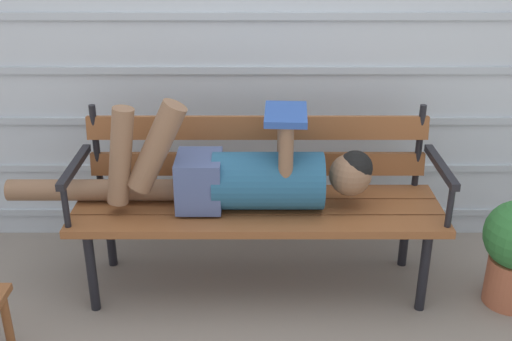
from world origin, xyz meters
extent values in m
plane|color=gray|center=(0.00, 0.00, 0.00)|extent=(12.00, 12.00, 0.00)
cube|color=#B2BCC6|center=(0.00, 0.60, 1.19)|extent=(4.40, 0.06, 2.39)
cube|color=#A3ADB7|center=(0.00, 0.57, 0.13)|extent=(4.40, 0.02, 0.04)
cube|color=#A3ADB7|center=(0.00, 0.57, 0.40)|extent=(4.40, 0.02, 0.04)
cube|color=#A3ADB7|center=(0.00, 0.57, 0.66)|extent=(4.40, 0.02, 0.04)
cube|color=#A3ADB7|center=(0.00, 0.57, 0.93)|extent=(4.40, 0.02, 0.04)
cube|color=#A3ADB7|center=(0.00, 0.57, 1.19)|extent=(4.40, 0.02, 0.04)
cube|color=brown|center=(0.00, -0.09, 0.41)|extent=(1.67, 0.15, 0.04)
cube|color=brown|center=(0.00, 0.07, 0.41)|extent=(1.67, 0.15, 0.04)
cube|color=brown|center=(0.00, 0.23, 0.41)|extent=(1.67, 0.15, 0.04)
cube|color=brown|center=(0.00, 0.30, 0.54)|extent=(1.61, 0.05, 0.11)
cube|color=brown|center=(0.00, 0.30, 0.72)|extent=(1.61, 0.05, 0.11)
cylinder|color=black|center=(-0.77, 0.30, 0.63)|extent=(0.03, 0.03, 0.41)
cylinder|color=black|center=(0.77, 0.30, 0.63)|extent=(0.03, 0.03, 0.41)
cylinder|color=black|center=(-0.74, -0.12, 0.20)|extent=(0.04, 0.04, 0.39)
cylinder|color=black|center=(0.74, -0.12, 0.20)|extent=(0.04, 0.04, 0.39)
cylinder|color=black|center=(-0.74, 0.25, 0.20)|extent=(0.04, 0.04, 0.39)
cylinder|color=black|center=(0.74, 0.25, 0.20)|extent=(0.04, 0.04, 0.39)
cube|color=black|center=(-0.81, 0.07, 0.63)|extent=(0.04, 0.45, 0.03)
cylinder|color=black|center=(-0.81, -0.12, 0.53)|extent=(0.03, 0.03, 0.20)
cube|color=black|center=(0.81, 0.07, 0.63)|extent=(0.04, 0.45, 0.03)
cylinder|color=black|center=(0.81, -0.12, 0.53)|extent=(0.03, 0.03, 0.20)
cylinder|color=#23567A|center=(0.05, 0.07, 0.56)|extent=(0.49, 0.26, 0.26)
cube|color=#475684|center=(-0.26, 0.07, 0.56)|extent=(0.20, 0.25, 0.23)
sphere|color=brown|center=(0.41, 0.07, 0.59)|extent=(0.19, 0.19, 0.19)
sphere|color=black|center=(0.43, 0.07, 0.62)|extent=(0.16, 0.16, 0.16)
cylinder|color=brown|center=(-0.43, 0.01, 0.74)|extent=(0.28, 0.11, 0.42)
cylinder|color=brown|center=(-0.59, 0.01, 0.70)|extent=(0.15, 0.09, 0.45)
cylinder|color=brown|center=(-0.75, 0.13, 0.48)|extent=(0.81, 0.10, 0.10)
cylinder|color=brown|center=(0.12, -0.01, 0.71)|extent=(0.06, 0.06, 0.30)
cylinder|color=brown|center=(0.12, 0.15, 0.71)|extent=(0.06, 0.06, 0.30)
cube|color=#284C9E|center=(0.12, 0.07, 0.87)|extent=(0.19, 0.26, 0.04)
cylinder|color=brown|center=(-1.02, -0.39, 0.14)|extent=(0.04, 0.04, 0.28)
cylinder|color=#AD5B3D|center=(1.16, -0.07, 0.11)|extent=(0.23, 0.23, 0.23)
camera|label=1|loc=(-0.01, -2.44, 1.72)|focal=43.33mm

